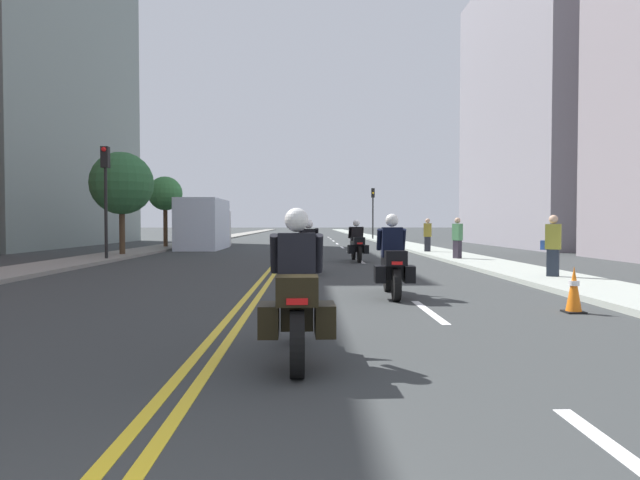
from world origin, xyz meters
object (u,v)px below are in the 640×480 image
(pedestrian_1, at_px, (553,247))
(motorcycle_3, at_px, (357,244))
(traffic_cone_0, at_px, (574,290))
(motorcycle_1, at_px, (392,264))
(traffic_light_near, at_px, (106,181))
(traffic_light_far, at_px, (373,204))
(pedestrian_2, at_px, (428,236))
(motorcycle_2, at_px, (309,251))
(motorcycle_0, at_px, (297,300))
(street_tree_0, at_px, (122,184))
(pedestrian_0, at_px, (457,239))
(street_tree_1, at_px, (165,194))
(parked_truck, at_px, (205,226))

(pedestrian_1, bearing_deg, motorcycle_3, -26.81)
(motorcycle_3, distance_m, traffic_cone_0, 12.29)
(motorcycle_1, xyz_separation_m, traffic_light_near, (-9.39, 10.26, 2.39))
(traffic_light_far, xyz_separation_m, pedestrian_2, (0.14, -21.34, -2.23))
(motorcycle_2, bearing_deg, motorcycle_0, -90.89)
(motorcycle_1, distance_m, traffic_light_far, 36.83)
(motorcycle_0, height_order, motorcycle_2, motorcycle_0)
(motorcycle_0, relative_size, motorcycle_3, 0.98)
(traffic_cone_0, distance_m, street_tree_0, 19.93)
(motorcycle_1, relative_size, pedestrian_0, 1.27)
(traffic_light_near, bearing_deg, traffic_cone_0, -45.40)
(pedestrian_1, bearing_deg, street_tree_1, -19.49)
(motorcycle_1, height_order, street_tree_1, street_tree_1)
(traffic_cone_0, height_order, pedestrian_0, pedestrian_0)
(motorcycle_1, distance_m, traffic_light_near, 14.12)
(pedestrian_1, relative_size, pedestrian_2, 0.99)
(traffic_cone_0, distance_m, traffic_light_far, 38.65)
(traffic_light_near, xyz_separation_m, street_tree_1, (-0.52, 10.67, 0.08))
(motorcycle_1, xyz_separation_m, pedestrian_0, (4.01, 10.04, 0.21))
(traffic_light_far, bearing_deg, motorcycle_3, -97.90)
(traffic_light_far, bearing_deg, motorcycle_1, -96.00)
(motorcycle_0, bearing_deg, motorcycle_1, 68.96)
(pedestrian_2, xyz_separation_m, street_tree_1, (-13.90, 5.72, 2.26))
(traffic_cone_0, bearing_deg, traffic_light_far, 88.27)
(motorcycle_2, xyz_separation_m, pedestrian_0, (5.68, 5.00, 0.22))
(street_tree_0, bearing_deg, pedestrian_0, -13.27)
(motorcycle_2, relative_size, pedestrian_2, 1.32)
(traffic_light_near, relative_size, parked_truck, 0.67)
(traffic_cone_0, height_order, pedestrian_1, pedestrian_1)
(motorcycle_3, bearing_deg, traffic_light_far, 78.80)
(motorcycle_0, relative_size, pedestrian_0, 1.29)
(motorcycle_0, relative_size, traffic_light_near, 0.49)
(pedestrian_2, relative_size, parked_truck, 0.26)
(traffic_cone_0, height_order, street_tree_1, street_tree_1)
(motorcycle_3, bearing_deg, pedestrian_0, -3.41)
(motorcycle_2, relative_size, pedestrian_1, 1.33)
(traffic_light_near, distance_m, street_tree_0, 3.07)
(motorcycle_3, distance_m, pedestrian_2, 6.42)
(traffic_light_far, distance_m, pedestrian_1, 33.71)
(traffic_light_near, height_order, pedestrian_0, traffic_light_near)
(traffic_light_far, relative_size, street_tree_1, 1.08)
(traffic_light_far, distance_m, pedestrian_2, 21.46)
(pedestrian_0, relative_size, pedestrian_1, 1.00)
(motorcycle_0, distance_m, pedestrian_1, 10.15)
(motorcycle_2, distance_m, pedestrian_1, 6.53)
(motorcycle_0, height_order, traffic_light_near, traffic_light_near)
(traffic_cone_0, xyz_separation_m, pedestrian_2, (1.31, 17.19, 0.49))
(pedestrian_1, bearing_deg, motorcycle_2, 12.91)
(traffic_light_far, bearing_deg, pedestrian_2, -89.62)
(pedestrian_1, bearing_deg, pedestrian_0, -54.17)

